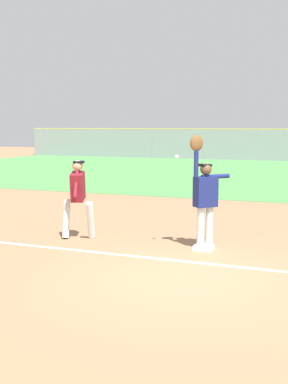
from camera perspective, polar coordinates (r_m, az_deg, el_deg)
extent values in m
plane|color=#936D4C|center=(8.24, 4.23, -9.79)|extent=(81.18, 81.18, 0.00)
cube|color=#4C8C47|center=(26.00, 15.45, 1.96)|extent=(40.98, 19.18, 0.01)
cube|color=white|center=(10.92, -15.34, -5.65)|extent=(12.00, 0.34, 0.01)
cube|color=white|center=(10.07, 6.82, -6.34)|extent=(0.39, 0.39, 0.08)
cylinder|color=silver|center=(10.16, 7.48, -4.00)|extent=(0.21, 0.21, 0.85)
cylinder|color=silver|center=(10.06, 6.49, -4.10)|extent=(0.21, 0.21, 0.85)
cube|color=navy|center=(9.99, 7.05, 0.02)|extent=(0.50, 0.49, 0.60)
sphere|color=brown|center=(9.94, 7.09, 2.62)|extent=(0.33, 0.33, 0.23)
cube|color=black|center=(9.96, 7.01, 3.07)|extent=(0.30, 0.30, 0.05)
cylinder|color=navy|center=(9.82, 5.99, 3.49)|extent=(0.13, 0.13, 0.62)
cylinder|color=navy|center=(10.07, 8.17, 1.78)|extent=(0.51, 0.49, 0.09)
ellipsoid|color=brown|center=(9.80, 6.02, 5.58)|extent=(0.30, 0.29, 0.32)
cylinder|color=white|center=(10.85, -6.13, -3.23)|extent=(0.28, 0.46, 0.85)
cylinder|color=white|center=(11.11, -8.87, -3.03)|extent=(0.28, 0.46, 0.85)
cube|color=maroon|center=(10.87, -7.59, 0.63)|extent=(0.41, 0.58, 0.66)
sphere|color=#DBAD84|center=(10.82, -7.63, 3.02)|extent=(0.29, 0.29, 0.23)
cube|color=black|center=(10.81, -7.47, 3.42)|extent=(0.27, 0.26, 0.05)
cylinder|color=maroon|center=(11.07, -7.40, 1.19)|extent=(0.21, 0.41, 0.58)
cylinder|color=maroon|center=(10.64, -7.80, 0.93)|extent=(0.21, 0.41, 0.58)
sphere|color=white|center=(9.88, 3.79, 4.06)|extent=(0.07, 0.07, 0.07)
cylinder|color=gray|center=(42.04, -12.38, 5.60)|extent=(0.08, 0.08, 2.15)
cylinder|color=gray|center=(37.52, 0.98, 5.55)|extent=(0.08, 0.08, 2.15)
cube|color=#B7B7BC|center=(41.22, -3.10, 5.03)|extent=(4.53, 2.23, 0.55)
cube|color=#2D333D|center=(41.20, -3.10, 5.69)|extent=(2.33, 1.91, 0.40)
cylinder|color=black|center=(41.69, -0.78, 4.69)|extent=(0.62, 0.27, 0.60)
cylinder|color=black|center=(39.88, -1.56, 4.56)|extent=(0.62, 0.27, 0.60)
cylinder|color=black|center=(42.61, -4.53, 4.73)|extent=(0.62, 0.27, 0.60)
cylinder|color=black|center=(40.84, -5.46, 4.60)|extent=(0.62, 0.27, 0.60)
cube|color=#23389E|center=(39.39, 5.02, 4.89)|extent=(4.46, 2.05, 0.55)
cube|color=#2D333D|center=(39.37, 5.03, 5.58)|extent=(2.26, 1.82, 0.40)
cylinder|color=black|center=(40.03, 7.36, 4.51)|extent=(0.61, 0.24, 0.60)
cylinder|color=black|center=(38.17, 6.81, 4.36)|extent=(0.61, 0.24, 0.60)
cylinder|color=black|center=(40.68, 3.33, 4.61)|extent=(0.61, 0.24, 0.60)
cylinder|color=black|center=(38.85, 2.60, 4.47)|extent=(0.61, 0.24, 0.60)
cube|color=tan|center=(38.85, 14.43, 4.64)|extent=(4.53, 2.23, 0.55)
cube|color=#2D333D|center=(38.83, 14.45, 5.34)|extent=(2.33, 1.91, 0.40)
cylinder|color=black|center=(40.07, 12.62, 4.39)|extent=(0.62, 0.27, 0.60)
cylinder|color=black|center=(38.22, 12.02, 4.26)|extent=(0.62, 0.27, 0.60)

